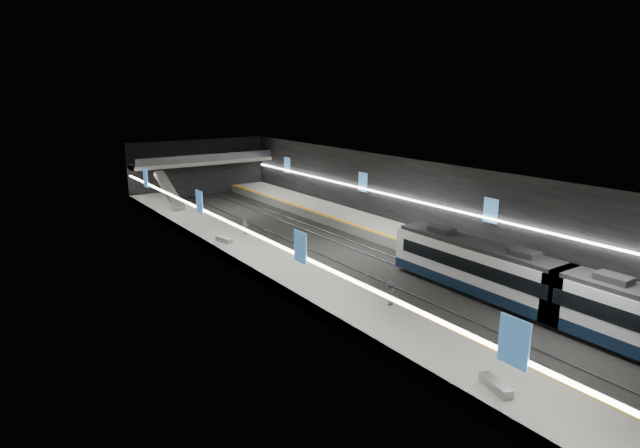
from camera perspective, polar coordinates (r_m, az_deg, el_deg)
ground at (r=49.34m, az=2.75°, el=-3.40°), size 70.00×70.00×0.00m
ceiling at (r=47.54m, az=2.87°, el=5.83°), size 20.00×70.00×0.04m
wall_left at (r=43.17m, az=-7.86°, el=-0.57°), size 0.04×70.00×8.00m
wall_right at (r=54.77m, az=11.20°, el=2.44°), size 0.04×70.00×8.00m
wall_back at (r=78.62m, az=-12.81°, el=5.88°), size 20.00×0.04×8.00m
platform_left at (r=45.28m, az=-4.87°, el=-4.41°), size 5.00×70.00×1.00m
tile_surface_left at (r=45.12m, az=-4.89°, el=-3.79°), size 5.00×70.00×0.02m
tactile_strip_left at (r=46.18m, az=-2.51°, el=-3.32°), size 0.60×70.00×0.02m
platform_right at (r=53.87m, az=9.15°, el=-1.50°), size 5.00×70.00×1.00m
tile_surface_right at (r=53.74m, az=9.17°, el=-0.97°), size 5.00×70.00×0.02m
tactile_strip_right at (r=52.29m, az=7.41°, el=-1.32°), size 0.60×70.00×0.02m
rails at (r=49.32m, az=2.75°, el=-3.34°), size 6.52×70.00×0.12m
train at (r=37.84m, az=24.44°, el=-6.77°), size 2.69×28.57×3.60m
ad_posters at (r=48.96m, az=2.11°, el=1.92°), size 19.94×53.50×2.20m
cove_light_left at (r=43.30m, az=-7.61°, el=-0.79°), size 0.25×68.60×0.12m
cove_light_right at (r=54.67m, az=11.04°, el=2.21°), size 0.25×68.60×0.12m
mezzanine_bridge at (r=76.57m, az=-12.27°, el=6.48°), size 20.00×3.00×1.50m
escalator at (r=67.91m, az=-15.81°, el=3.48°), size 1.20×7.50×3.92m
bench_left_near at (r=27.80m, az=18.23°, el=-16.04°), size 1.05×2.03×0.48m
bench_left_far at (r=50.78m, az=-10.22°, el=-1.65°), size 0.93×1.98×0.47m
bench_right_near at (r=45.68m, az=24.82°, el=-4.61°), size 0.94×1.79×0.42m
bench_right_far at (r=53.83m, az=12.05°, el=-0.87°), size 0.58×1.70×0.41m
passenger_right_a at (r=42.10m, az=22.97°, el=-5.10°), size 0.53×0.67×1.63m
passenger_right_b at (r=42.89m, az=23.09°, el=-4.75°), size 1.00×0.94×1.64m
passenger_left_a at (r=53.14m, az=-8.06°, el=-0.20°), size 0.59×1.02×1.63m
passenger_left_b at (r=35.81m, az=7.52°, el=-7.34°), size 1.16×0.77×1.68m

